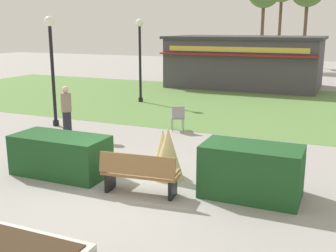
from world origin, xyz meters
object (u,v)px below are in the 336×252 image
at_px(person_strolling, 67,111).
at_px(trash_bin, 292,174).
at_px(food_kiosk, 245,61).
at_px(parked_car_west_slot, 216,64).
at_px(cafe_chair_east, 178,116).
at_px(lamppost_far, 140,50).
at_px(park_bench, 139,174).
at_px(lamppost_mid, 52,58).

bearing_deg(person_strolling, trash_bin, -37.56).
bearing_deg(food_kiosk, person_strolling, -100.34).
xyz_separation_m(person_strolling, parked_car_west_slot, (-1.50, 21.55, -0.22)).
xyz_separation_m(trash_bin, parked_car_west_slot, (-8.97, 23.55, 0.21)).
height_order(cafe_chair_east, person_strolling, person_strolling).
bearing_deg(parked_car_west_slot, lamppost_far, -87.24).
relative_size(lamppost_far, food_kiosk, 0.44).
distance_m(food_kiosk, parked_car_west_slot, 8.44).
height_order(park_bench, trash_bin, park_bench).
xyz_separation_m(lamppost_far, food_kiosk, (3.38, 7.36, -0.97)).
relative_size(lamppost_mid, lamppost_far, 1.00).
xyz_separation_m(lamppost_far, person_strolling, (0.79, -6.86, -1.63)).
bearing_deg(cafe_chair_east, parked_car_west_slot, 103.27).
bearing_deg(lamppost_far, park_bench, -62.96).
bearing_deg(parked_car_west_slot, trash_bin, -69.15).
bearing_deg(trash_bin, park_bench, -154.62).
xyz_separation_m(park_bench, food_kiosk, (-1.87, 17.65, 1.04)).
xyz_separation_m(lamppost_mid, lamppost_far, (0.57, 5.75, 0.00)).
xyz_separation_m(park_bench, person_strolling, (-4.46, 3.43, 0.38)).
bearing_deg(park_bench, person_strolling, 142.46).
xyz_separation_m(food_kiosk, parked_car_west_slot, (-4.09, 7.33, -0.88)).
height_order(person_strolling, parked_car_west_slot, person_strolling).
distance_m(lamppost_far, parked_car_west_slot, 14.83).
height_order(lamppost_far, food_kiosk, lamppost_far).
relative_size(lamppost_mid, food_kiosk, 0.44).
distance_m(lamppost_far, person_strolling, 7.09).
distance_m(trash_bin, parked_car_west_slot, 25.20).
xyz_separation_m(park_bench, lamppost_mid, (-5.82, 4.53, 2.01)).
height_order(lamppost_far, cafe_chair_east, lamppost_far).
relative_size(lamppost_far, trash_bin, 4.51).
bearing_deg(park_bench, lamppost_mid, 142.09).
bearing_deg(person_strolling, lamppost_far, 73.96).
height_order(food_kiosk, person_strolling, food_kiosk).
height_order(trash_bin, cafe_chair_east, cafe_chair_east).
height_order(lamppost_mid, lamppost_far, same).
xyz_separation_m(park_bench, lamppost_far, (-5.25, 10.29, 2.01)).
height_order(trash_bin, person_strolling, person_strolling).
bearing_deg(person_strolling, lamppost_mid, 118.31).
distance_m(lamppost_mid, person_strolling, 2.39).
bearing_deg(park_bench, food_kiosk, 96.04).
xyz_separation_m(trash_bin, person_strolling, (-7.47, 2.00, 0.43)).
bearing_deg(park_bench, trash_bin, 25.38).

